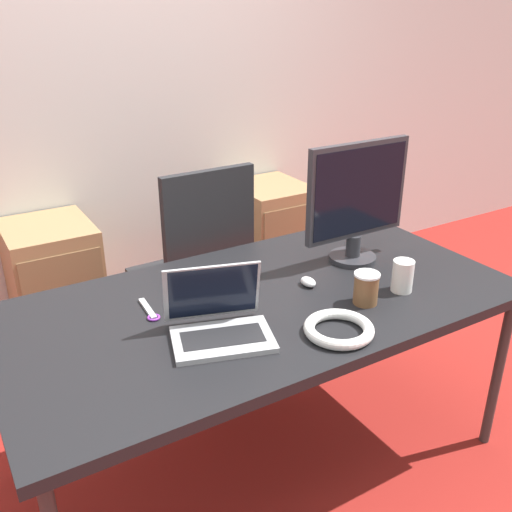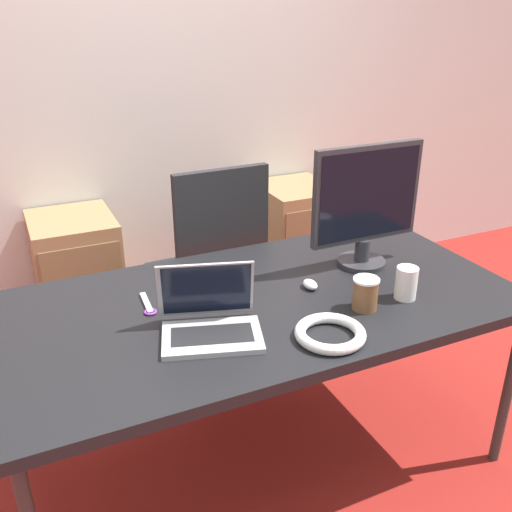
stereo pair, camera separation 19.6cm
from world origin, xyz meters
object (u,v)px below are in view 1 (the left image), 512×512
object	(u,v)px
coffee_cup_white	(403,276)
cable_coil	(339,329)
monitor	(357,201)
cabinet_left	(56,289)
cabinet_right	(270,239)
laptop_center	(219,323)
office_chair	(194,291)
coffee_cup_brown	(366,288)
mouse	(309,282)

from	to	relation	value
coffee_cup_white	cable_coil	xyz separation A→B (m)	(-0.38, -0.12, -0.04)
monitor	coffee_cup_white	bearing A→B (deg)	-94.35
cabinet_left	cable_coil	size ratio (longest dim) A/B	3.10
monitor	cabinet_right	bearing A→B (deg)	74.07
laptop_center	office_chair	bearing A→B (deg)	70.24
coffee_cup_brown	cable_coil	bearing A→B (deg)	-151.40
laptop_center	cable_coil	xyz separation A→B (m)	(0.33, -0.19, -0.03)
monitor	mouse	size ratio (longest dim) A/B	6.82
office_chair	mouse	distance (m)	0.87
cabinet_right	coffee_cup_brown	xyz separation A→B (m)	(-0.53, -1.45, 0.44)
coffee_cup_brown	cable_coil	distance (m)	0.24
office_chair	cabinet_right	world-z (taller)	office_chair
coffee_cup_brown	monitor	bearing A→B (deg)	57.05
monitor	office_chair	bearing A→B (deg)	120.82
monitor	mouse	bearing A→B (deg)	-161.33
office_chair	coffee_cup_brown	xyz separation A→B (m)	(0.21, -0.99, 0.40)
laptop_center	coffee_cup_white	distance (m)	0.72
cabinet_right	laptop_center	bearing A→B (deg)	-127.72
cable_coil	coffee_cup_brown	bearing A→B (deg)	28.60
monitor	coffee_cup_brown	world-z (taller)	monitor
monitor	coffee_cup_brown	bearing A→B (deg)	-122.95
cabinet_left	mouse	world-z (taller)	mouse
cabinet_right	coffee_cup_white	distance (m)	1.56
office_chair	cabinet_left	world-z (taller)	office_chair
office_chair	coffee_cup_brown	world-z (taller)	office_chair
cabinet_left	coffee_cup_white	distance (m)	1.79
coffee_cup_white	coffee_cup_brown	xyz separation A→B (m)	(-0.18, -0.00, -0.00)
cabinet_right	mouse	size ratio (longest dim) A/B	9.77
coffee_cup_brown	cabinet_left	bearing A→B (deg)	118.25
office_chair	laptop_center	xyz separation A→B (m)	(-0.33, -0.92, 0.39)
cabinet_right	monitor	bearing A→B (deg)	-105.93
monitor	coffee_cup_white	world-z (taller)	monitor
office_chair	cabinet_left	bearing A→B (deg)	141.24
laptop_center	monitor	size ratio (longest dim) A/B	0.74
office_chair	laptop_center	world-z (taller)	office_chair
laptop_center	coffee_cup_white	world-z (taller)	laptop_center
cabinet_right	laptop_center	world-z (taller)	laptop_center
cabinet_left	monitor	distance (m)	1.64
cabinet_right	coffee_cup_white	world-z (taller)	coffee_cup_white
office_chair	laptop_center	distance (m)	1.05
cabinet_right	laptop_center	xyz separation A→B (m)	(-1.07, -1.38, 0.43)
laptop_center	coffee_cup_brown	bearing A→B (deg)	-7.78
cabinet_left	mouse	size ratio (longest dim) A/B	9.77
coffee_cup_white	cable_coil	bearing A→B (deg)	-163.11
office_chair	laptop_center	bearing A→B (deg)	-109.76
laptop_center	cable_coil	world-z (taller)	laptop_center
coffee_cup_brown	cable_coil	size ratio (longest dim) A/B	0.51
cabinet_left	coffee_cup_brown	size ratio (longest dim) A/B	6.07
laptop_center	coffee_cup_brown	world-z (taller)	laptop_center
coffee_cup_white	coffee_cup_brown	bearing A→B (deg)	-178.92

